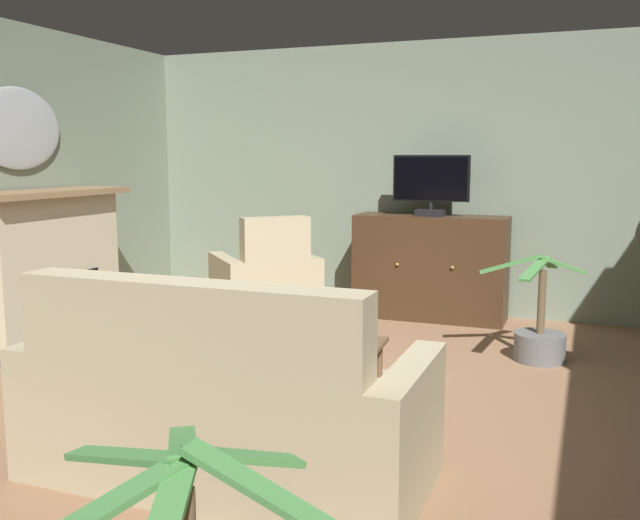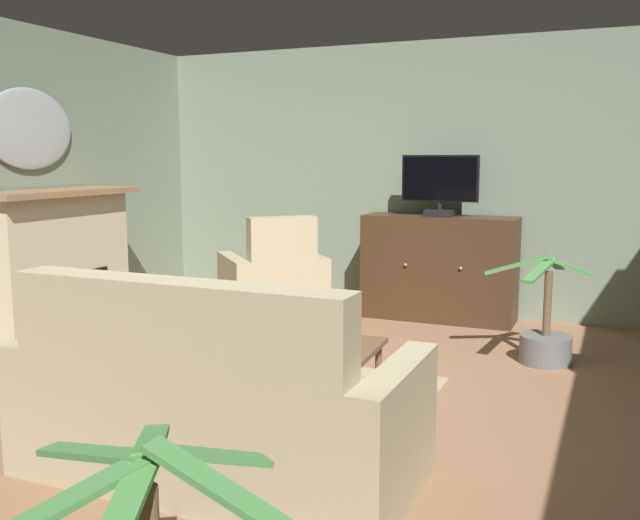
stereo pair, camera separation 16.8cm
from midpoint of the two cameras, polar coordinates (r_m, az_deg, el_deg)
ground_plane at (r=4.39m, az=-0.50°, el=-12.71°), size 6.56×6.88×0.04m
wall_back at (r=7.13m, az=9.96°, el=6.53°), size 6.56×0.10×2.68m
rug_central at (r=4.67m, az=-4.13°, el=-11.08°), size 2.14×1.76×0.01m
fireplace at (r=6.42m, az=-19.76°, el=-0.58°), size 0.89×1.59×1.28m
wall_mirror_oval at (r=6.53m, az=-21.89°, el=9.87°), size 0.06×0.98×0.69m
tv_cabinet at (r=6.84m, az=10.36°, el=-0.82°), size 1.45×0.51×1.00m
television at (r=6.71m, az=10.44°, el=6.13°), size 0.73×0.20×0.57m
coffee_table at (r=4.48m, az=-1.46°, el=-7.08°), size 1.17×0.65×0.41m
tv_remote at (r=4.45m, az=-3.70°, el=-6.52°), size 0.12×0.17×0.02m
folded_newspaper at (r=4.44m, az=0.37°, el=-6.65°), size 0.35×0.30×0.01m
sofa_floral at (r=3.48m, az=-7.36°, el=-12.19°), size 1.95×0.89×1.03m
armchair_beside_cabinet at (r=6.52m, az=-3.07°, el=-2.44°), size 1.21×1.21×1.04m
potted_plant_tall_palm_by_window at (r=5.65m, az=18.67°, el=-6.29°), size 0.78×0.84×0.83m
cat at (r=5.94m, az=-8.31°, el=-6.02°), size 0.56×0.48×0.19m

